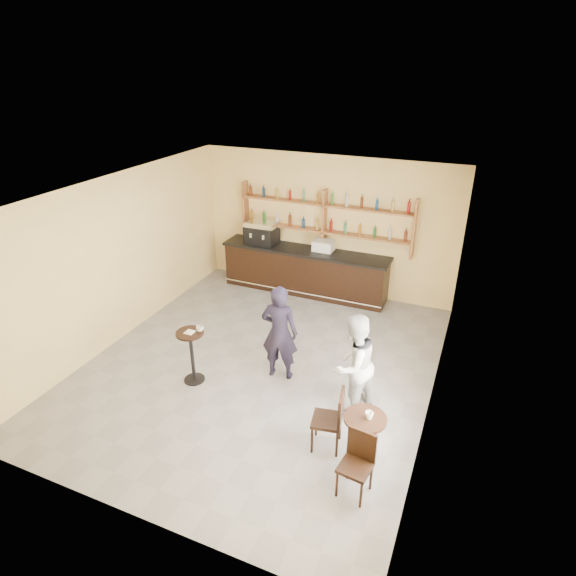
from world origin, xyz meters
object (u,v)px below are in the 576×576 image
at_px(cafe_table, 363,439).
at_px(chair_west, 327,419).
at_px(espresso_machine, 262,232).
at_px(patron_second, 353,364).
at_px(bar_counter, 305,271).
at_px(pedestal_table, 192,357).
at_px(chair_south, 355,467).
at_px(pastry_case, 324,247).
at_px(man_main, 280,333).

xyz_separation_m(cafe_table, chair_west, (-0.55, 0.05, 0.11)).
distance_m(espresso_machine, patron_second, 4.97).
distance_m(bar_counter, cafe_table, 5.36).
xyz_separation_m(pedestal_table, chair_south, (3.23, -1.24, -0.04)).
bearing_deg(chair_west, pedestal_table, -112.65).
distance_m(espresso_machine, pastry_case, 1.56).
height_order(man_main, patron_second, man_main).
height_order(chair_west, chair_south, chair_west).
bearing_deg(espresso_machine, patron_second, -43.24).
relative_size(pastry_case, cafe_table, 0.62).
relative_size(pastry_case, man_main, 0.27).
bearing_deg(espresso_machine, pedestal_table, -76.84).
height_order(espresso_machine, chair_south, espresso_machine).
bearing_deg(chair_south, chair_west, 140.51).
bearing_deg(cafe_table, man_main, 143.86).
distance_m(pedestal_table, chair_south, 3.45).
relative_size(chair_west, chair_south, 1.07).
bearing_deg(chair_west, cafe_table, 74.74).
bearing_deg(man_main, chair_south, 126.61).
height_order(chair_west, patron_second, patron_second).
bearing_deg(bar_counter, espresso_machine, 180.00).
bearing_deg(bar_counter, patron_second, -58.99).
distance_m(pastry_case, pedestal_table, 4.19).
xyz_separation_m(pastry_case, chair_west, (1.67, -4.60, -0.73)).
height_order(espresso_machine, cafe_table, espresso_machine).
relative_size(espresso_machine, pedestal_table, 0.77).
bearing_deg(cafe_table, chair_south, -85.24).
height_order(pedestal_table, cafe_table, pedestal_table).
bearing_deg(pedestal_table, chair_south, -20.97).
height_order(pastry_case, cafe_table, pastry_case).
bearing_deg(pedestal_table, patron_second, 7.20).
distance_m(pedestal_table, chair_west, 2.69).
relative_size(cafe_table, patron_second, 0.44).
bearing_deg(man_main, cafe_table, 136.20).
xyz_separation_m(bar_counter, cafe_table, (2.67, -4.65, -0.16)).
distance_m(bar_counter, patron_second, 4.29).
height_order(man_main, chair_west, man_main).
bearing_deg(cafe_table, bar_counter, 119.83).
height_order(pedestal_table, man_main, man_main).
distance_m(espresso_machine, cafe_table, 6.07).
height_order(pedestal_table, chair_south, pedestal_table).
relative_size(bar_counter, man_main, 2.27).
relative_size(bar_counter, chair_south, 4.39).
bearing_deg(bar_counter, pastry_case, 0.00).
relative_size(pastry_case, chair_west, 0.48).
bearing_deg(chair_west, espresso_machine, -155.03).
bearing_deg(bar_counter, chair_west, -65.30).
bearing_deg(cafe_table, chair_west, 174.81).
bearing_deg(chair_west, patron_second, 164.37).
xyz_separation_m(man_main, chair_west, (1.31, -1.31, -0.39)).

